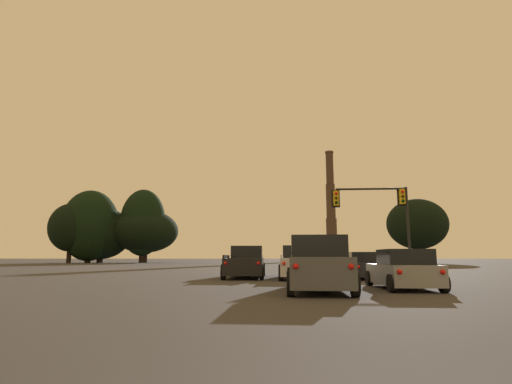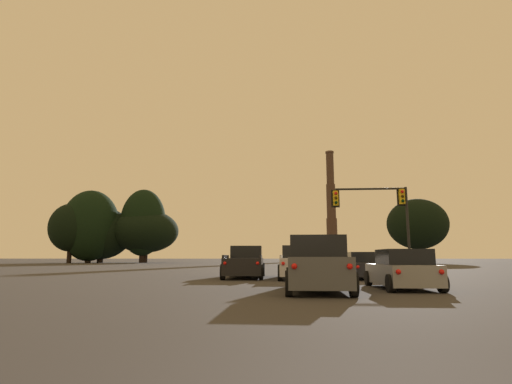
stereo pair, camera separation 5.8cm
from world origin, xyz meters
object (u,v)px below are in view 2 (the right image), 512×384
object	(u,v)px
sedan_right_lane_front	(364,266)
smokestack	(331,216)
suv_center_lane_second	(316,265)
traffic_light_overhead_right	(382,207)
pickup_truck_center_lane_front	(299,264)
pickup_truck_left_lane_front	(245,263)
hatchback_right_lane_second	(402,271)

from	to	relation	value
sedan_right_lane_front	smokestack	xyz separation A→B (m)	(12.84, 125.23, 15.26)
suv_center_lane_second	traffic_light_overhead_right	distance (m)	15.49
pickup_truck_center_lane_front	traffic_light_overhead_right	world-z (taller)	traffic_light_overhead_right
pickup_truck_center_lane_front	pickup_truck_left_lane_front	bearing A→B (deg)	167.42
hatchback_right_lane_second	pickup_truck_center_lane_front	xyz separation A→B (m)	(-3.51, 7.12, 0.14)
pickup_truck_left_lane_front	smokestack	bearing A→B (deg)	79.12
suv_center_lane_second	sedan_right_lane_front	bearing A→B (deg)	69.74
hatchback_right_lane_second	pickup_truck_center_lane_front	size ratio (longest dim) A/B	0.75
hatchback_right_lane_second	sedan_right_lane_front	world-z (taller)	hatchback_right_lane_second
pickup_truck_center_lane_front	pickup_truck_left_lane_front	size ratio (longest dim) A/B	0.99
sedan_right_lane_front	suv_center_lane_second	xyz separation A→B (m)	(-3.24, -8.47, 0.23)
hatchback_right_lane_second	pickup_truck_center_lane_front	distance (m)	7.94
pickup_truck_center_lane_front	hatchback_right_lane_second	bearing A→B (deg)	-63.04
pickup_truck_left_lane_front	hatchback_right_lane_second	bearing A→B (deg)	-52.03
suv_center_lane_second	hatchback_right_lane_second	bearing A→B (deg)	21.56
traffic_light_overhead_right	smokestack	world-z (taller)	smokestack
hatchback_right_lane_second	traffic_light_overhead_right	distance (m)	13.53
pickup_truck_left_lane_front	smokestack	world-z (taller)	smokestack
suv_center_lane_second	pickup_truck_center_lane_front	bearing A→B (deg)	92.84
pickup_truck_center_lane_front	suv_center_lane_second	world-z (taller)	suv_center_lane_second
suv_center_lane_second	traffic_light_overhead_right	world-z (taller)	traffic_light_overhead_right
pickup_truck_center_lane_front	traffic_light_overhead_right	bearing A→B (deg)	43.93
pickup_truck_left_lane_front	sedan_right_lane_front	xyz separation A→B (m)	(6.61, -0.59, -0.14)
pickup_truck_center_lane_front	traffic_light_overhead_right	distance (m)	9.01
pickup_truck_center_lane_front	smokestack	xyz separation A→B (m)	(16.39, 125.37, 15.13)
hatchback_right_lane_second	suv_center_lane_second	world-z (taller)	suv_center_lane_second
sedan_right_lane_front	suv_center_lane_second	world-z (taller)	suv_center_lane_second
hatchback_right_lane_second	suv_center_lane_second	distance (m)	3.43
pickup_truck_left_lane_front	sedan_right_lane_front	world-z (taller)	pickup_truck_left_lane_front
hatchback_right_lane_second	sedan_right_lane_front	xyz separation A→B (m)	(0.04, 7.25, 0.00)
hatchback_right_lane_second	pickup_truck_center_lane_front	world-z (taller)	pickup_truck_center_lane_front
traffic_light_overhead_right	pickup_truck_left_lane_front	bearing A→B (deg)	-151.53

